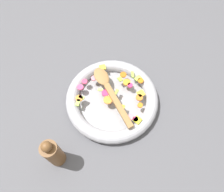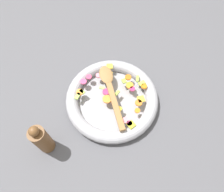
{
  "view_description": "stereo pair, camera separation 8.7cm",
  "coord_description": "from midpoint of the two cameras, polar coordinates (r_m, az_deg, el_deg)",
  "views": [
    {
      "loc": [
        -0.03,
        0.4,
        0.83
      ],
      "look_at": [
        0.0,
        0.0,
        0.05
      ],
      "focal_mm": 35.0,
      "sensor_mm": 36.0,
      "label": 1
    },
    {
      "loc": [
        -0.12,
        0.39,
        0.83
      ],
      "look_at": [
        0.0,
        0.0,
        0.05
      ],
      "focal_mm": 35.0,
      "sensor_mm": 36.0,
      "label": 2
    }
  ],
  "objects": [
    {
      "name": "wooden_spoon",
      "position": [
        0.87,
        2.41,
        1.61
      ],
      "size": [
        0.19,
        0.27,
        0.01
      ],
      "color": "olive",
      "rests_on": "chopped_vegetables"
    },
    {
      "name": "chopped_vegetables",
      "position": [
        0.88,
        3.75,
        1.08
      ],
      "size": [
        0.28,
        0.26,
        0.01
      ],
      "color": "orange",
      "rests_on": "skillet"
    },
    {
      "name": "pepper_mill",
      "position": [
        0.8,
        -14.91,
        -11.21
      ],
      "size": [
        0.06,
        0.06,
        0.19
      ],
      "color": "brown",
      "rests_on": "ground_plane"
    },
    {
      "name": "ground_plane",
      "position": [
        0.92,
        2.71,
        -1.7
      ],
      "size": [
        4.0,
        4.0,
        0.0
      ],
      "primitive_type": "plane",
      "color": "#4C4C51"
    },
    {
      "name": "skillet",
      "position": [
        0.9,
        2.77,
        -1.09
      ],
      "size": [
        0.38,
        0.38,
        0.05
      ],
      "color": "gray",
      "rests_on": "ground_plane"
    }
  ]
}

